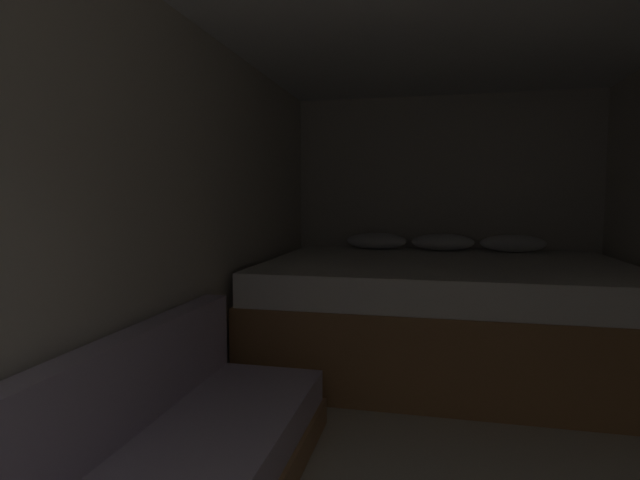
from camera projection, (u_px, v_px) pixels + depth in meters
ground_plane at (448, 467)px, 2.24m from camera, size 6.85×6.85×0.00m
wall_back at (443, 215)px, 4.54m from camera, size 2.76×0.05×2.13m
wall_left at (169, 228)px, 2.45m from camera, size 0.05×4.85×2.13m
bed at (443, 312)px, 3.63m from camera, size 2.54×1.86×0.91m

